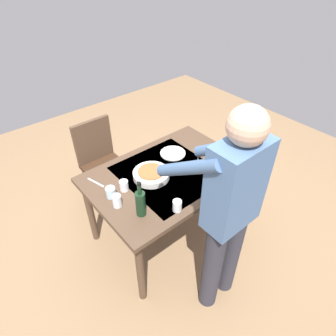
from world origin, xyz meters
TOP-DOWN VIEW (x-y plane):
  - ground_plane at (0.00, 0.00)m, footprint 6.00×6.00m
  - dining_table at (0.00, 0.00)m, footprint 1.32×0.92m
  - chair_near at (0.21, -0.84)m, footprint 0.40×0.40m
  - person_server at (0.10, 0.72)m, footprint 0.42×0.61m
  - wine_bottle at (0.44, 0.23)m, footprint 0.07×0.07m
  - wine_glass_left at (-0.28, 0.07)m, footprint 0.07×0.07m
  - water_cup_near_left at (0.40, -0.06)m, footprint 0.07×0.07m
  - water_cup_near_right at (0.53, 0.06)m, footprint 0.07×0.07m
  - water_cup_far_left at (0.52, -0.06)m, footprint 0.07×0.07m
  - water_cup_far_right at (0.22, 0.37)m, footprint 0.07×0.07m
  - serving_bowl_pasta at (0.14, -0.04)m, footprint 0.30×0.30m
  - dinner_plate_near at (-0.21, -0.18)m, footprint 0.23×0.23m
  - table_knife at (-0.34, 0.32)m, footprint 0.08×0.19m
  - table_fork at (0.53, -0.28)m, footprint 0.06×0.18m

SIDE VIEW (x-z plane):
  - ground_plane at x=0.00m, z-range 0.00..0.00m
  - chair_near at x=0.21m, z-range 0.07..0.98m
  - dining_table at x=0.00m, z-range 0.30..1.05m
  - table_knife at x=-0.34m, z-range 0.76..0.76m
  - table_fork at x=0.53m, z-range 0.76..0.76m
  - dinner_plate_near at x=-0.21m, z-range 0.76..0.77m
  - serving_bowl_pasta at x=0.14m, z-range 0.76..0.82m
  - water_cup_far_left at x=0.52m, z-range 0.76..0.84m
  - water_cup_near_left at x=0.40m, z-range 0.76..0.84m
  - water_cup_far_right at x=0.22m, z-range 0.76..0.85m
  - water_cup_near_right at x=0.53m, z-range 0.76..0.86m
  - wine_glass_left at x=-0.28m, z-range 0.79..0.94m
  - wine_bottle at x=0.44m, z-range 0.72..1.02m
  - person_server at x=0.10m, z-range 0.12..1.81m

